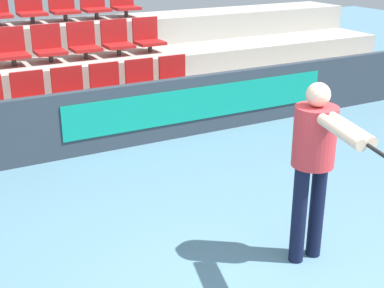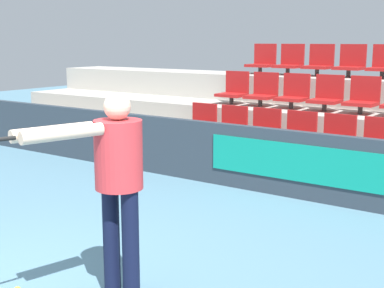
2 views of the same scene
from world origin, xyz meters
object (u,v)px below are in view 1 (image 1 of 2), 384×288
(stadium_chair_7, at_px, (11,49))
(stadium_chair_14, at_px, (30,8))
(stadium_chair_4, at_px, (142,81))
(stadium_chair_11, at_px, (148,37))
(stadium_chair_15, at_px, (63,6))
(stadium_chair_3, at_px, (107,86))
(stadium_chair_17, at_px, (124,3))
(stadium_chair_1, at_px, (30,96))
(stadium_chair_16, at_px, (95,5))
(stadium_chair_5, at_px, (175,77))
(stadium_chair_8, at_px, (49,46))
(stadium_chair_10, at_px, (117,40))
(stadium_chair_9, at_px, (84,43))
(stadium_chair_2, at_px, (70,91))
(tennis_player, at_px, (317,155))

(stadium_chair_7, xyz_separation_m, stadium_chair_14, (0.55, 1.01, 0.46))
(stadium_chair_4, height_order, stadium_chair_11, stadium_chair_11)
(stadium_chair_4, relative_size, stadium_chair_15, 1.00)
(stadium_chair_3, bearing_deg, stadium_chair_17, 61.36)
(stadium_chair_3, bearing_deg, stadium_chair_1, 180.00)
(stadium_chair_3, relative_size, stadium_chair_16, 1.00)
(stadium_chair_4, height_order, stadium_chair_5, same)
(stadium_chair_14, bearing_deg, stadium_chair_11, -31.39)
(stadium_chair_7, distance_m, stadium_chair_11, 2.20)
(stadium_chair_8, bearing_deg, stadium_chair_10, 0.00)
(stadium_chair_3, bearing_deg, stadium_chair_10, 61.36)
(stadium_chair_8, height_order, stadium_chair_16, stadium_chair_16)
(stadium_chair_5, height_order, stadium_chair_11, stadium_chair_11)
(stadium_chair_9, xyz_separation_m, stadium_chair_15, (0.00, 1.01, 0.46))
(stadium_chair_7, distance_m, stadium_chair_9, 1.10)
(stadium_chair_4, xyz_separation_m, stadium_chair_7, (-1.65, 1.01, 0.46))
(stadium_chair_2, bearing_deg, stadium_chair_7, 118.64)
(tennis_player, bearing_deg, stadium_chair_9, 108.74)
(stadium_chair_9, distance_m, tennis_player, 5.13)
(stadium_chair_2, bearing_deg, stadium_chair_3, 0.00)
(stadium_chair_4, relative_size, stadium_chair_8, 1.00)
(stadium_chair_1, relative_size, stadium_chair_5, 1.00)
(stadium_chair_3, height_order, stadium_chair_4, same)
(stadium_chair_7, bearing_deg, stadium_chair_3, -42.47)
(stadium_chair_2, distance_m, stadium_chair_9, 1.24)
(stadium_chair_9, xyz_separation_m, stadium_chair_16, (0.55, 1.01, 0.46))
(stadium_chair_8, relative_size, stadium_chair_17, 1.00)
(stadium_chair_5, bearing_deg, tennis_player, -100.48)
(stadium_chair_1, bearing_deg, stadium_chair_11, 24.59)
(stadium_chair_4, xyz_separation_m, stadium_chair_16, (0.00, 2.02, 0.91))
(stadium_chair_10, bearing_deg, stadium_chair_16, 90.00)
(stadium_chair_10, bearing_deg, stadium_chair_11, 0.00)
(stadium_chair_4, relative_size, stadium_chair_14, 1.00)
(stadium_chair_10, bearing_deg, stadium_chair_5, -61.36)
(stadium_chair_9, bearing_deg, stadium_chair_10, 0.00)
(stadium_chair_4, xyz_separation_m, stadium_chair_11, (0.55, 1.01, 0.46))
(stadium_chair_10, relative_size, tennis_player, 0.34)
(stadium_chair_3, height_order, stadium_chair_8, stadium_chair_8)
(stadium_chair_17, bearing_deg, stadium_chair_3, -118.64)
(stadium_chair_15, bearing_deg, stadium_chair_16, 0.00)
(stadium_chair_14, height_order, stadium_chair_17, same)
(stadium_chair_4, relative_size, stadium_chair_16, 1.00)
(stadium_chair_15, bearing_deg, stadium_chair_9, -90.00)
(stadium_chair_8, bearing_deg, stadium_chair_11, 0.00)
(stadium_chair_15, bearing_deg, stadium_chair_5, -61.36)
(stadium_chair_5, xyz_separation_m, stadium_chair_17, (0.00, 2.02, 0.91))
(stadium_chair_2, relative_size, stadium_chair_7, 1.00)
(stadium_chair_4, height_order, tennis_player, tennis_player)
(stadium_chair_1, distance_m, stadium_chair_16, 2.76)
(stadium_chair_5, bearing_deg, stadium_chair_8, 148.61)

